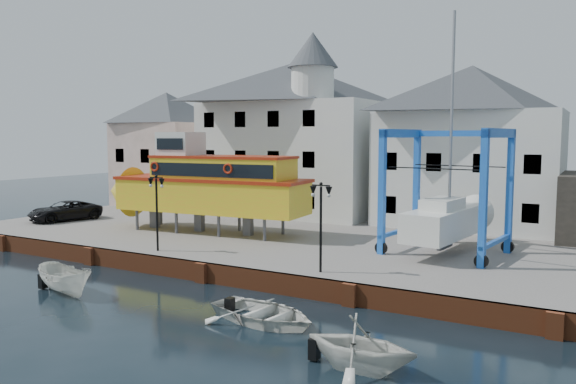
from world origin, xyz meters
The scene contains 14 objects.
ground centered at (0.00, 0.00, 0.00)m, with size 140.00×140.00×0.00m, color black.
hardstanding centered at (0.00, 11.00, 0.50)m, with size 44.00×22.00×1.00m, color #67615D.
quay_wall centered at (0.00, 0.10, 0.50)m, with size 44.00×0.47×1.00m.
building_pink centered at (-18.00, 18.00, 6.15)m, with size 8.00×7.00×10.30m.
building_white_main centered at (-4.87, 18.39, 7.34)m, with size 14.00×8.30×14.00m.
building_white_right centered at (9.00, 19.00, 6.60)m, with size 12.00×8.00×11.20m.
lamp_post_left centered at (-4.00, 1.20, 4.17)m, with size 1.12×0.32×4.20m.
lamp_post_right centered at (6.00, 1.20, 4.17)m, with size 1.12×0.32×4.20m.
tour_boat centered at (-5.95, 7.41, 4.10)m, with size 15.31×4.71×6.57m.
travel_lift centered at (10.11, 8.99, 3.15)m, with size 6.56×8.72×12.86m.
van centered at (-17.86, 6.32, 1.73)m, with size 2.41×5.23×1.45m, color black.
motorboat_a centered at (-4.27, -4.71, 0.00)m, with size 1.50×3.98×1.54m, color silver.
motorboat_b centered at (5.86, -3.64, 0.00)m, with size 3.36×4.71×0.98m, color silver.
motorboat_c centered at (10.92, -6.04, 0.00)m, with size 3.08×3.57×1.88m, color silver.
Camera 1 is at (17.23, -21.86, 7.28)m, focal length 35.00 mm.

